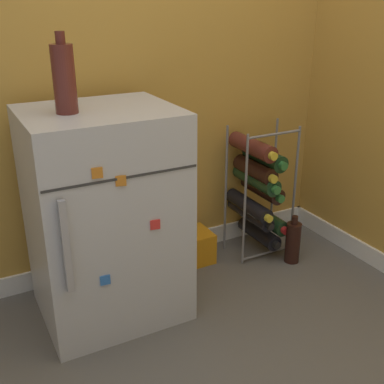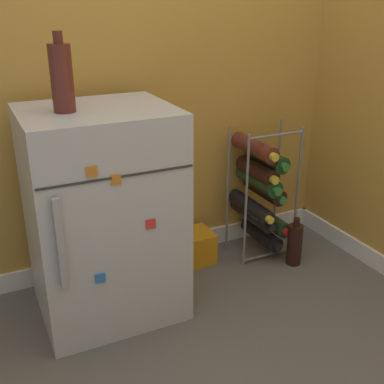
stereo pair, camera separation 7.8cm
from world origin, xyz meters
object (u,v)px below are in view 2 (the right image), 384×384
Objects in this scene: soda_box at (187,248)px; fridge_top_bottle at (62,77)px; mini_fridge at (104,215)px; wine_rack at (260,191)px; loose_bottle_floor at (295,244)px.

fridge_top_bottle is at bearing -160.56° from soda_box.
mini_fridge is at bearing -157.54° from soda_box.
wine_rack is 2.43× the size of fridge_top_bottle.
mini_fridge reaches higher than wine_rack.
fridge_top_bottle reaches higher than mini_fridge.
fridge_top_bottle is (-0.55, -0.20, 0.89)m from soda_box.
mini_fridge is 0.55m from fridge_top_bottle.
wine_rack is 0.31m from loose_bottle_floor.
soda_box is 1.03× the size of loose_bottle_floor.
wine_rack reaches higher than soda_box.
soda_box is at bearing 22.46° from mini_fridge.
wine_rack is (0.81, 0.13, -0.09)m from mini_fridge.
wine_rack is 2.59× the size of soda_box.
mini_fridge reaches higher than loose_bottle_floor.
wine_rack is at bearing -8.89° from soda_box.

